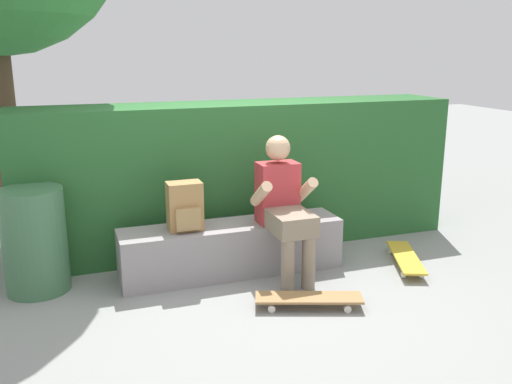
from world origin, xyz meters
TOP-DOWN VIEW (x-y plane):
  - ground_plane at (0.00, 0.00)m, footprint 24.00×24.00m
  - bench_main at (0.00, 0.28)m, footprint 1.91×0.43m
  - person_skater at (0.39, 0.07)m, footprint 0.49×0.62m
  - skateboard_near_person at (0.34, -0.56)m, footprint 0.82×0.46m
  - skateboard_beside_bench at (1.51, -0.09)m, footprint 0.49×0.82m
  - backpack_on_bench at (-0.40, 0.27)m, footprint 0.28×0.23m
  - hedge_row at (0.32, 0.99)m, footprint 4.20×0.68m
  - trash_bin at (-1.57, 0.45)m, footprint 0.49×0.49m

SIDE VIEW (x-z plane):
  - ground_plane at x=0.00m, z-range 0.00..0.00m
  - skateboard_near_person at x=0.34m, z-range 0.03..0.12m
  - skateboard_beside_bench at x=1.51m, z-range 0.03..0.12m
  - bench_main at x=0.00m, z-range 0.00..0.44m
  - trash_bin at x=-1.57m, z-range 0.00..0.84m
  - backpack_on_bench at x=-0.40m, z-range 0.43..0.83m
  - person_skater at x=0.39m, z-range 0.04..1.23m
  - hedge_row at x=0.32m, z-range 0.00..1.39m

